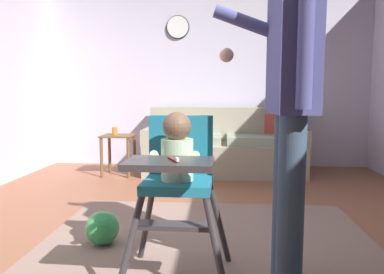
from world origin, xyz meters
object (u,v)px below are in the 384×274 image
(adult_standing, at_px, (290,103))
(couch, at_px, (224,148))
(side_table, at_px, (118,146))
(high_chair, at_px, (178,166))
(sippy_cup, at_px, (115,131))
(toy_ball, at_px, (102,228))
(wall_clock, at_px, (178,27))

(adult_standing, bearing_deg, couch, -86.47)
(adult_standing, bearing_deg, side_table, -60.15)
(high_chair, relative_size, sippy_cup, 9.49)
(sippy_cup, bearing_deg, toy_ball, -76.32)
(sippy_cup, height_order, wall_clock, wall_clock)
(high_chair, xyz_separation_m, toy_ball, (-0.58, 0.47, -0.54))
(toy_ball, height_order, wall_clock, wall_clock)
(couch, relative_size, toy_ball, 8.87)
(adult_standing, bearing_deg, toy_ball, -23.25)
(side_table, relative_size, wall_clock, 1.58)
(toy_ball, distance_m, side_table, 2.27)
(high_chair, bearing_deg, wall_clock, -172.55)
(high_chair, bearing_deg, sippy_cup, -156.21)
(couch, distance_m, toy_ball, 2.62)
(couch, distance_m, side_table, 1.39)
(couch, height_order, side_table, couch)
(toy_ball, xyz_separation_m, wall_clock, (0.20, 2.94, 1.87))
(couch, distance_m, sippy_cup, 1.45)
(high_chair, height_order, sippy_cup, high_chair)
(sippy_cup, bearing_deg, side_table, 0.00)
(toy_ball, bearing_deg, couch, 70.47)
(couch, relative_size, side_table, 3.95)
(couch, xyz_separation_m, side_table, (-1.37, -0.26, 0.05))
(couch, height_order, sippy_cup, couch)
(adult_standing, height_order, wall_clock, wall_clock)
(adult_standing, relative_size, wall_clock, 5.29)
(toy_ball, bearing_deg, side_table, 102.64)
(high_chair, distance_m, side_table, 2.89)
(toy_ball, bearing_deg, wall_clock, 86.06)
(couch, relative_size, adult_standing, 1.18)
(wall_clock, bearing_deg, high_chair, -83.67)
(adult_standing, distance_m, toy_ball, 1.52)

